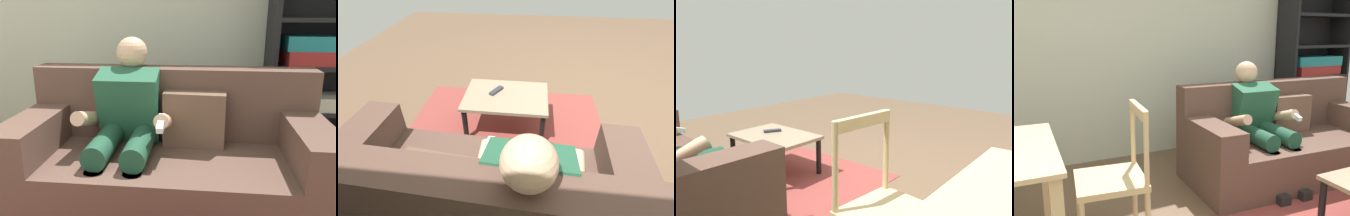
# 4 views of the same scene
# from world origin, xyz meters

# --- Properties ---
(couch) EXTENTS (1.95, 0.94, 0.88)m
(couch) POSITION_xyz_m (1.15, 1.45, 0.32)
(couch) COLOR brown
(couch) RESTS_ON ground_plane
(person_lounging) EXTENTS (0.61, 0.91, 1.08)m
(person_lounging) POSITION_xyz_m (0.86, 1.46, 0.55)
(person_lounging) COLOR #23563D
(person_lounging) RESTS_ON ground_plane
(bookshelf) EXTENTS (0.96, 0.36, 1.97)m
(bookshelf) POSITION_xyz_m (2.42, 2.38, 0.83)
(bookshelf) COLOR black
(bookshelf) RESTS_ON ground_plane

